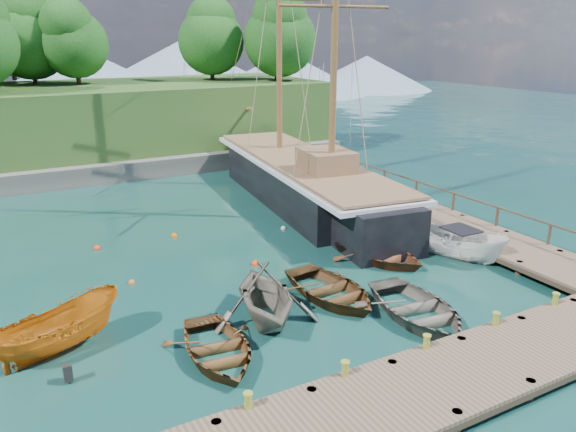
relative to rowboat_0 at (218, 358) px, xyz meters
name	(u,v)px	position (x,y,z in m)	size (l,w,h in m)	color
ground	(289,312)	(3.47, 1.63, 0.00)	(160.00, 160.00, 0.00)	#153D31
dock_near	(459,376)	(5.47, -4.87, 0.43)	(20.00, 3.20, 1.10)	brown
dock_east	(407,207)	(14.97, 8.63, 0.43)	(3.20, 24.00, 1.10)	brown
bollard_0	(249,427)	(-0.53, -3.47, 0.00)	(0.26, 0.26, 0.45)	olive
bollard_1	(344,393)	(2.47, -3.47, 0.00)	(0.26, 0.26, 0.45)	olive
bollard_2	(425,365)	(5.47, -3.47, 0.00)	(0.26, 0.26, 0.45)	olive
bollard_3	(493,341)	(8.47, -3.47, 0.00)	(0.26, 0.26, 0.45)	olive
bollard_4	(552,320)	(11.47, -3.47, 0.00)	(0.26, 0.26, 0.45)	olive
rowboat_0	(218,358)	(0.00, 0.00, 0.00)	(3.02, 4.22, 0.87)	brown
rowboat_1	(265,321)	(2.40, 1.44, 0.00)	(3.77, 4.37, 2.30)	#706A5B
rowboat_2	(331,298)	(5.42, 1.80, 0.00)	(3.34, 4.67, 0.97)	#4E3218
rowboat_3	(417,319)	(7.26, -1.07, 0.00)	(3.48, 4.88, 1.01)	#605A50
rowboat_4	(380,261)	(9.43, 3.91, 0.00)	(3.13, 4.39, 0.91)	brown
motorboat_orange	(63,350)	(-4.23, 2.86, 0.00)	(1.64, 4.35, 1.68)	#C36811
cabin_boat_white	(458,259)	(12.72, 2.39, 0.00)	(1.62, 4.30, 1.66)	white
schooner	(303,183)	(11.19, 13.84, 1.12)	(7.46, 27.46, 20.14)	black
mooring_buoy_0	(58,320)	(-4.08, 5.08, 0.00)	(0.31, 0.31, 0.31)	silver
mooring_buoy_1	(132,283)	(-0.98, 6.91, 0.00)	(0.28, 0.28, 0.28)	orange
mooring_buoy_2	(255,265)	(4.31, 6.23, 0.00)	(0.37, 0.37, 0.37)	#F34009
mooring_buoy_3	(283,229)	(7.69, 9.84, 0.00)	(0.29, 0.29, 0.29)	silver
mooring_buoy_4	(97,249)	(-1.47, 11.57, 0.00)	(0.35, 0.35, 0.35)	red
mooring_buoy_5	(174,237)	(2.29, 11.47, 0.00)	(0.34, 0.34, 0.34)	#F06400
distant_ridge	(77,74)	(7.77, 71.63, 4.35)	(117.00, 40.00, 10.00)	#728CA5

